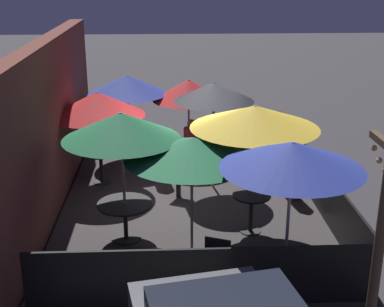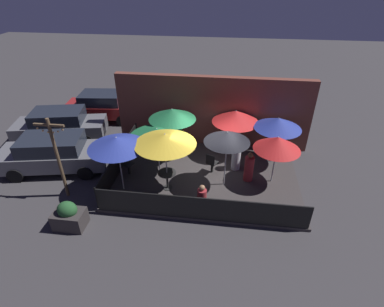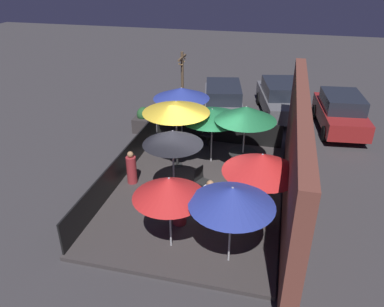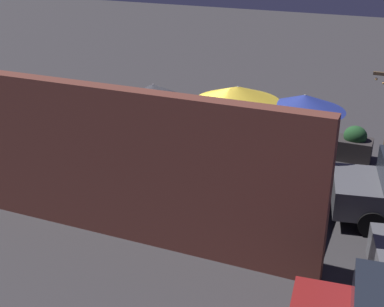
{
  "view_description": "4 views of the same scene",
  "coord_description": "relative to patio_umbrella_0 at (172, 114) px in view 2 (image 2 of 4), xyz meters",
  "views": [
    {
      "loc": [
        -10.43,
        0.46,
        4.88
      ],
      "look_at": [
        0.44,
        -0.05,
        1.02
      ],
      "focal_mm": 50.0,
      "sensor_mm": 36.0,
      "label": 1
    },
    {
      "loc": [
        0.71,
        -10.29,
        7.64
      ],
      "look_at": [
        -0.61,
        -0.05,
        1.18
      ],
      "focal_mm": 28.0,
      "sensor_mm": 36.0,
      "label": 2
    },
    {
      "loc": [
        9.9,
        2.24,
        6.81
      ],
      "look_at": [
        -0.86,
        -0.37,
        0.98
      ],
      "focal_mm": 35.0,
      "sensor_mm": 36.0,
      "label": 3
    },
    {
      "loc": [
        -5.6,
        11.9,
        6.61
      ],
      "look_at": [
        -0.63,
        0.08,
        0.96
      ],
      "focal_mm": 50.0,
      "sensor_mm": 36.0,
      "label": 4
    }
  ],
  "objects": [
    {
      "name": "patio_umbrella_0",
      "position": [
        0.0,
        0.0,
        0.0
      ],
      "size": [
        2.05,
        2.05,
        2.4
      ],
      "color": "#B2B2B7",
      "rests_on": "patio_deck"
    },
    {
      "name": "patron_0",
      "position": [
        2.84,
        -0.6,
        -1.63
      ],
      "size": [
        0.51,
        0.51,
        1.19
      ],
      "rotation": [
        0.0,
        0.0,
        3.54
      ],
      "color": "silver",
      "rests_on": "patio_deck"
    },
    {
      "name": "parked_car_1",
      "position": [
        -6.03,
        1.08,
        -1.43
      ],
      "size": [
        4.69,
        2.6,
        1.62
      ],
      "rotation": [
        0.0,
        0.0,
        0.21
      ],
      "color": "#5B5B60",
      "rests_on": "ground_plane"
    },
    {
      "name": "patio_umbrella_2",
      "position": [
        2.72,
        0.75,
        -0.29
      ],
      "size": [
        2.11,
        2.11,
        2.14
      ],
      "color": "#B2B2B7",
      "rests_on": "patio_deck"
    },
    {
      "name": "ground_plane",
      "position": [
        1.63,
        -1.26,
        -2.28
      ],
      "size": [
        60.0,
        60.0,
        0.0
      ],
      "primitive_type": "plane",
      "color": "#383538"
    },
    {
      "name": "patio_chair_1",
      "position": [
        1.82,
        -1.06,
        -1.64
      ],
      "size": [
        0.54,
        0.54,
        0.95
      ],
      "rotation": [
        0.0,
        0.0,
        1.11
      ],
      "color": "black",
      "rests_on": "patio_deck"
    },
    {
      "name": "patio_deck",
      "position": [
        1.63,
        -1.26,
        -2.22
      ],
      "size": [
        7.58,
        5.33,
        0.12
      ],
      "color": "#383333",
      "rests_on": "ground_plane"
    },
    {
      "name": "dining_table_0",
      "position": [
        0.0,
        0.0,
        -1.59
      ],
      "size": [
        1.0,
        1.0,
        0.71
      ],
      "color": "black",
      "rests_on": "patio_deck"
    },
    {
      "name": "fence_front",
      "position": [
        1.63,
        -3.88,
        -1.68
      ],
      "size": [
        7.38,
        0.05,
        0.95
      ],
      "color": "black",
      "rests_on": "patio_deck"
    },
    {
      "name": "building_wall",
      "position": [
        1.63,
        1.64,
        -0.54
      ],
      "size": [
        9.18,
        0.36,
        3.48
      ],
      "color": "brown",
      "rests_on": "ground_plane"
    },
    {
      "name": "light_post",
      "position": [
        -3.65,
        -3.13,
        -0.4
      ],
      "size": [
        1.1,
        0.12,
        3.32
      ],
      "color": "brown",
      "rests_on": "ground_plane"
    },
    {
      "name": "patio_umbrella_3",
      "position": [
        -1.55,
        -2.61,
        -0.02
      ],
      "size": [
        2.15,
        2.15,
        2.35
      ],
      "color": "#B2B2B7",
      "rests_on": "patio_deck"
    },
    {
      "name": "patio_umbrella_5",
      "position": [
        4.51,
        0.21,
        -0.25
      ],
      "size": [
        2.01,
        2.01,
        2.15
      ],
      "color": "#B2B2B7",
      "rests_on": "patio_deck"
    },
    {
      "name": "patron_2",
      "position": [
        1.65,
        -3.46,
        -1.64
      ],
      "size": [
        0.4,
        0.4,
        1.15
      ],
      "rotation": [
        0.0,
        0.0,
        3.37
      ],
      "color": "maroon",
      "rests_on": "patio_deck"
    },
    {
      "name": "patio_chair_0",
      "position": [
        -1.69,
        -1.56,
        -1.65
      ],
      "size": [
        0.52,
        0.52,
        0.93
      ],
      "rotation": [
        0.0,
        0.0,
        -0.39
      ],
      "color": "black",
      "rests_on": "patio_deck"
    },
    {
      "name": "dining_table_1",
      "position": [
        0.17,
        -2.32,
        -1.57
      ],
      "size": [
        0.71,
        0.71,
        0.76
      ],
      "color": "black",
      "rests_on": "patio_deck"
    },
    {
      "name": "parked_car_2",
      "position": [
        -4.81,
        3.68,
        -1.44
      ],
      "size": [
        4.23,
        2.11,
        1.62
      ],
      "rotation": [
        0.0,
        0.0,
        0.1
      ],
      "color": "maroon",
      "rests_on": "ground_plane"
    },
    {
      "name": "patio_umbrella_1",
      "position": [
        0.17,
        -2.32,
        0.08
      ],
      "size": [
        2.3,
        2.3,
        2.45
      ],
      "color": "#B2B2B7",
      "rests_on": "patio_deck"
    },
    {
      "name": "patio_umbrella_6",
      "position": [
        2.4,
        -1.79,
        0.03
      ],
      "size": [
        1.74,
        1.74,
        2.4
      ],
      "color": "#B2B2B7",
      "rests_on": "patio_deck"
    },
    {
      "name": "parked_car_0",
      "position": [
        -4.93,
        -1.52,
        -1.43
      ],
      "size": [
        4.82,
        2.55,
        1.62
      ],
      "rotation": [
        0.0,
        0.0,
        0.19
      ],
      "color": "#5B5B60",
      "rests_on": "ground_plane"
    },
    {
      "name": "planter_box",
      "position": [
        -2.75,
        -4.67,
        -1.83
      ],
      "size": [
        1.04,
        0.73,
        1.05
      ],
      "color": "#332D2D",
      "rests_on": "ground_plane"
    },
    {
      "name": "fence_side_left",
      "position": [
        -2.11,
        -1.26,
        -1.68
      ],
      "size": [
        0.05,
        5.13,
        0.95
      ],
      "color": "black",
      "rests_on": "patio_deck"
    },
    {
      "name": "patron_1",
      "position": [
        3.37,
        -1.36,
        -1.58
      ],
      "size": [
        0.52,
        0.52,
        1.3
      ],
      "rotation": [
        0.0,
        0.0,
        2.62
      ],
      "color": "maroon",
      "rests_on": "patio_deck"
    },
    {
      "name": "patio_umbrella_4",
      "position": [
        4.33,
        -1.33,
        -0.36
      ],
      "size": [
        1.82,
        1.82,
        2.07
      ],
      "color": "#B2B2B7",
      "rests_on": "patio_deck"
    },
    {
      "name": "patio_umbrella_7",
      "position": [
        -0.41,
        -1.19,
        -0.28
      ],
      "size": [
        2.29,
        2.29,
        2.06
      ],
      "color": "#B2B2B7",
      "rests_on": "patio_deck"
    },
    {
      "name": "dining_table_2",
      "position": [
        2.72,
        0.75,
        -1.6
      ],
      "size": [
        0.72,
        0.72,
        0.72
      ],
      "color": "black",
      "rests_on": "patio_deck"
    }
  ]
}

